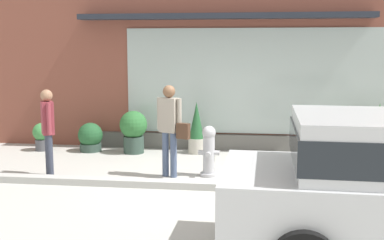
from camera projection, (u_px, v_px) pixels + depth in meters
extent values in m
plane|color=#B2AFA8|center=(210.00, 186.00, 8.19)|extent=(60.00, 60.00, 0.00)
cube|color=#B2B2AD|center=(209.00, 186.00, 7.99)|extent=(14.00, 0.24, 0.12)
cube|color=brown|center=(224.00, 47.00, 10.97)|extent=(14.00, 0.36, 4.72)
cube|color=#ADBCB7|center=(255.00, 81.00, 10.80)|extent=(5.94, 0.03, 2.40)
cube|color=#232833|center=(223.00, 16.00, 10.53)|extent=(6.54, 0.56, 0.12)
cube|color=#605E59|center=(222.00, 142.00, 11.09)|extent=(6.34, 0.20, 0.36)
cylinder|color=#B2B2B7|center=(209.00, 174.00, 8.82)|extent=(0.32, 0.32, 0.06)
cylinder|color=#B2B2B7|center=(209.00, 155.00, 8.76)|extent=(0.21, 0.21, 0.69)
sphere|color=#B2B2B7|center=(209.00, 133.00, 8.70)|extent=(0.25, 0.25, 0.25)
cylinder|color=#B2B2B7|center=(201.00, 153.00, 8.78)|extent=(0.10, 0.09, 0.09)
cylinder|color=#B2B2B7|center=(217.00, 153.00, 8.74)|extent=(0.10, 0.09, 0.09)
cylinder|color=#B2B2B7|center=(208.00, 155.00, 8.61)|extent=(0.09, 0.10, 0.09)
cylinder|color=#475675|center=(174.00, 155.00, 8.67)|extent=(0.12, 0.12, 0.83)
cylinder|color=#475675|center=(166.00, 154.00, 8.76)|extent=(0.12, 0.12, 0.83)
cube|color=#9E9384|center=(169.00, 115.00, 8.61)|extent=(0.38, 0.31, 0.62)
sphere|color=brown|center=(169.00, 91.00, 8.54)|extent=(0.23, 0.23, 0.23)
cylinder|color=#9E9384|center=(179.00, 115.00, 8.50)|extent=(0.08, 0.08, 0.59)
cylinder|color=#9E9384|center=(159.00, 113.00, 8.71)|extent=(0.08, 0.08, 0.59)
cube|color=#472D1E|center=(183.00, 131.00, 8.48)|extent=(0.26, 0.18, 0.28)
cylinder|color=#333847|center=(49.00, 154.00, 8.80)|extent=(0.12, 0.12, 0.79)
cylinder|color=#333847|center=(50.00, 156.00, 8.66)|extent=(0.12, 0.12, 0.79)
cube|color=#8E333D|center=(47.00, 118.00, 8.63)|extent=(0.32, 0.36, 0.60)
sphere|color=#A37556|center=(46.00, 95.00, 8.57)|extent=(0.21, 0.21, 0.21)
cylinder|color=#8E333D|center=(46.00, 116.00, 8.81)|extent=(0.08, 0.08, 0.57)
cylinder|color=#8E333D|center=(49.00, 119.00, 8.45)|extent=(0.08, 0.08, 0.57)
cylinder|color=black|center=(294.00, 203.00, 6.24)|extent=(0.67, 0.20, 0.66)
cylinder|color=#33473D|center=(329.00, 149.00, 10.18)|extent=(0.38, 0.38, 0.40)
sphere|color=#2D6B33|center=(330.00, 133.00, 10.12)|extent=(0.42, 0.42, 0.42)
sphere|color=#B266B7|center=(328.00, 131.00, 10.00)|extent=(0.11, 0.11, 0.11)
sphere|color=#E5C64C|center=(331.00, 127.00, 10.24)|extent=(0.12, 0.12, 0.12)
cylinder|color=#B7B2A3|center=(196.00, 146.00, 10.70)|extent=(0.37, 0.37, 0.34)
cone|color=#23562D|center=(197.00, 120.00, 10.61)|extent=(0.33, 0.33, 0.82)
cylinder|color=#33473D|center=(91.00, 147.00, 10.92)|extent=(0.49, 0.49, 0.18)
sphere|color=#23562D|center=(90.00, 135.00, 10.88)|extent=(0.56, 0.56, 0.56)
sphere|color=white|center=(97.00, 131.00, 10.94)|extent=(0.14, 0.14, 0.14)
cylinder|color=#33473D|center=(134.00, 144.00, 10.73)|extent=(0.46, 0.46, 0.38)
sphere|color=#2D6B33|center=(133.00, 125.00, 10.66)|extent=(0.62, 0.62, 0.62)
cylinder|color=#4C4C51|center=(42.00, 145.00, 10.99)|extent=(0.31, 0.31, 0.26)
sphere|color=#3D8442|center=(42.00, 132.00, 10.94)|extent=(0.41, 0.41, 0.41)
cylinder|color=#9E6042|center=(377.00, 151.00, 10.16)|extent=(0.43, 0.43, 0.34)
cone|color=#3D8442|center=(379.00, 123.00, 10.07)|extent=(0.39, 0.39, 0.86)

